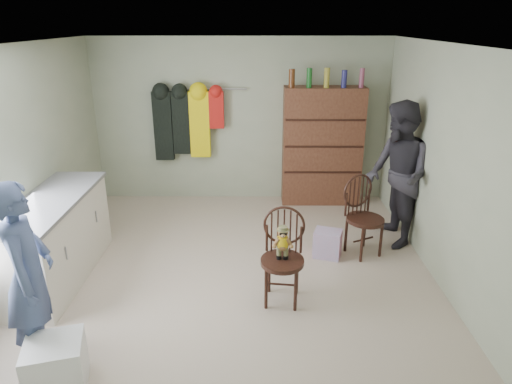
{
  "coord_description": "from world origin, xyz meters",
  "views": [
    {
      "loc": [
        0.28,
        -4.47,
        2.72
      ],
      "look_at": [
        0.25,
        0.2,
        0.95
      ],
      "focal_mm": 32.0,
      "sensor_mm": 36.0,
      "label": 1
    }
  ],
  "objects_px": {
    "chair_far": "(362,213)",
    "counter": "(55,239)",
    "chair_front": "(283,250)",
    "dresser": "(322,146)"
  },
  "relations": [
    {
      "from": "chair_far",
      "to": "counter",
      "type": "bearing_deg",
      "value": 162.34
    },
    {
      "from": "counter",
      "to": "chair_front",
      "type": "distance_m",
      "value": 2.51
    },
    {
      "from": "chair_front",
      "to": "chair_far",
      "type": "xyz_separation_m",
      "value": [
        1.02,
        1.02,
        -0.03
      ]
    },
    {
      "from": "counter",
      "to": "chair_far",
      "type": "bearing_deg",
      "value": 9.89
    },
    {
      "from": "counter",
      "to": "dresser",
      "type": "height_order",
      "value": "dresser"
    },
    {
      "from": "chair_far",
      "to": "dresser",
      "type": "relative_size",
      "value": 0.48
    },
    {
      "from": "chair_front",
      "to": "counter",
      "type": "bearing_deg",
      "value": 177.49
    },
    {
      "from": "chair_far",
      "to": "chair_front",
      "type": "bearing_deg",
      "value": -162.44
    },
    {
      "from": "chair_front",
      "to": "chair_far",
      "type": "relative_size",
      "value": 1.0
    },
    {
      "from": "chair_far",
      "to": "dresser",
      "type": "height_order",
      "value": "dresser"
    }
  ]
}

